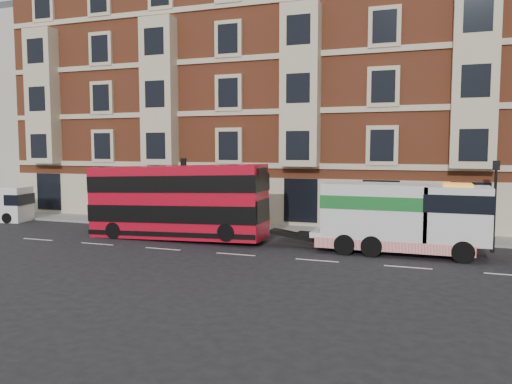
% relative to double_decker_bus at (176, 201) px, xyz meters
% --- Properties ---
extents(ground, '(120.00, 120.00, 0.00)m').
position_rel_double_decker_bus_xyz_m(ground, '(4.64, -2.69, -2.20)').
color(ground, black).
rests_on(ground, ground).
extents(sidewalk, '(90.00, 3.00, 0.15)m').
position_rel_double_decker_bus_xyz_m(sidewalk, '(4.64, 4.81, -2.12)').
color(sidewalk, slate).
rests_on(sidewalk, ground).
extents(victorian_terrace, '(45.00, 12.00, 20.40)m').
position_rel_double_decker_bus_xyz_m(victorian_terrace, '(5.14, 12.31, 7.87)').
color(victorian_terrace, brown).
rests_on(victorian_terrace, ground).
extents(lamp_post_west, '(0.35, 0.15, 4.35)m').
position_rel_double_decker_bus_xyz_m(lamp_post_west, '(-1.36, 3.51, 0.48)').
color(lamp_post_west, black).
rests_on(lamp_post_west, sidewalk).
extents(lamp_post_east, '(0.35, 0.15, 4.35)m').
position_rel_double_decker_bus_xyz_m(lamp_post_east, '(16.64, 3.51, 0.48)').
color(lamp_post_east, black).
rests_on(lamp_post_east, sidewalk).
extents(double_decker_bus, '(10.25, 2.35, 4.15)m').
position_rel_double_decker_bus_xyz_m(double_decker_bus, '(0.00, 0.00, 0.00)').
color(double_decker_bus, '#B3091E').
rests_on(double_decker_bus, ground).
extents(tow_truck, '(8.21, 2.43, 3.42)m').
position_rel_double_decker_bus_xyz_m(tow_truck, '(12.05, -0.00, -0.38)').
color(tow_truck, silver).
rests_on(tow_truck, ground).
extents(pedestrian, '(0.82, 0.72, 1.90)m').
position_rel_double_decker_bus_xyz_m(pedestrian, '(-6.63, 4.32, -1.10)').
color(pedestrian, '#1C2538').
rests_on(pedestrian, sidewalk).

